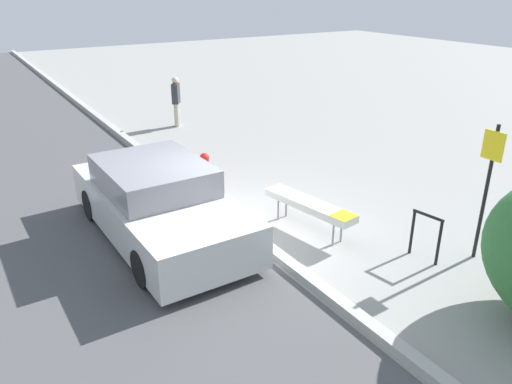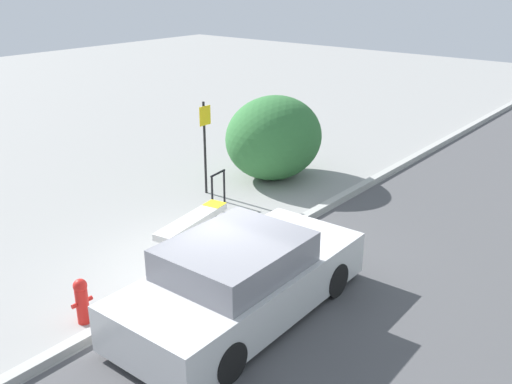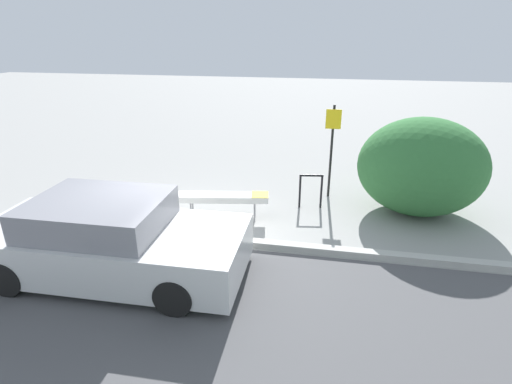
# 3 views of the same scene
# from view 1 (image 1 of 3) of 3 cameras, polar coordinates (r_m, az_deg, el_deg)

# --- Properties ---
(ground_plane) EXTENTS (60.00, 60.00, 0.00)m
(ground_plane) POSITION_cam_1_polar(r_m,az_deg,el_deg) (9.20, -0.99, -4.94)
(ground_plane) COLOR gray
(curb) EXTENTS (60.00, 0.20, 0.13)m
(curb) POSITION_cam_1_polar(r_m,az_deg,el_deg) (9.17, -0.99, -4.58)
(curb) COLOR #A8A8A3
(curb) RESTS_ON ground_plane
(bench) EXTENTS (2.03, 0.72, 0.60)m
(bench) POSITION_cam_1_polar(r_m,az_deg,el_deg) (9.20, 6.11, -1.49)
(bench) COLOR gray
(bench) RESTS_ON ground_plane
(bike_rack) EXTENTS (0.55, 0.13, 0.83)m
(bike_rack) POSITION_cam_1_polar(r_m,az_deg,el_deg) (8.68, 18.86, -4.35)
(bike_rack) COLOR black
(bike_rack) RESTS_ON ground_plane
(sign_post) EXTENTS (0.36, 0.08, 2.30)m
(sign_post) POSITION_cam_1_polar(r_m,az_deg,el_deg) (8.72, 24.95, 1.18)
(sign_post) COLOR black
(sign_post) RESTS_ON ground_plane
(fire_hydrant) EXTENTS (0.36, 0.22, 0.77)m
(fire_hydrant) POSITION_cam_1_polar(r_m,az_deg,el_deg) (11.33, -5.86, 2.73)
(fire_hydrant) COLOR red
(fire_hydrant) RESTS_ON ground_plane
(pedestrian) EXTENTS (0.40, 0.37, 1.57)m
(pedestrian) POSITION_cam_1_polar(r_m,az_deg,el_deg) (16.18, -9.11, 10.32)
(pedestrian) COLOR #B7AD99
(pedestrian) RESTS_ON ground_plane
(parked_car_near) EXTENTS (4.48, 1.98, 1.36)m
(parked_car_near) POSITION_cam_1_polar(r_m,az_deg,el_deg) (9.12, -11.09, -1.25)
(parked_car_near) COLOR black
(parked_car_near) RESTS_ON ground_plane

